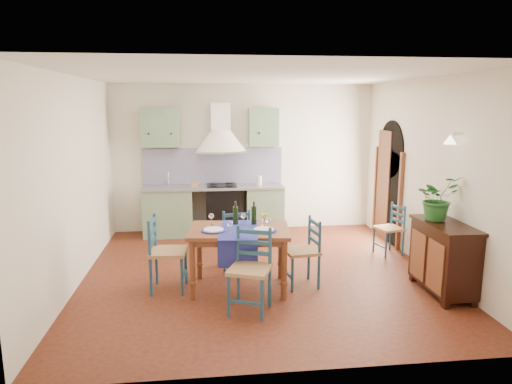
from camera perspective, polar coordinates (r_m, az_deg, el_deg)
floor at (r=6.73m, az=0.47°, el=-10.14°), size 5.00×5.00×0.00m
back_wall at (r=8.64m, az=-4.47°, el=1.75°), size 5.00×0.96×2.80m
right_wall at (r=7.37m, az=19.85°, el=1.82°), size 0.26×5.00×2.80m
left_wall at (r=6.55m, az=-21.77°, el=1.19°), size 0.04×5.00×2.80m
ceiling at (r=6.30m, az=0.51°, el=14.43°), size 5.00×5.00×0.01m
dining_table at (r=5.98m, az=-2.09°, el=-5.51°), size 1.38×1.06×1.14m
chair_near at (r=5.43m, az=-0.71°, el=-9.65°), size 0.60×0.60×0.99m
chair_far at (r=6.74m, az=-2.76°, el=-5.79°), size 0.51×0.51×0.93m
chair_left at (r=6.13m, az=-11.25°, el=-7.43°), size 0.50×0.50×0.99m
chair_right at (r=6.20m, az=5.95°, el=-7.39°), size 0.49×0.49×0.92m
chair_spare at (r=7.77m, az=16.46°, el=-4.41°), size 0.47×0.47×0.82m
sideboard at (r=6.38m, az=22.37°, el=-7.34°), size 0.50×1.05×0.94m
potted_plant at (r=6.33m, az=21.71°, el=-0.71°), size 0.63×0.58×0.58m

